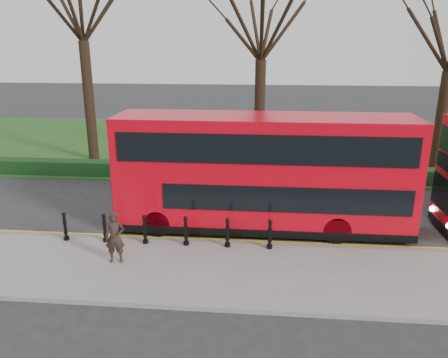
# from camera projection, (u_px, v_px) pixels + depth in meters

# --- Properties ---
(ground) EXTENTS (120.00, 120.00, 0.00)m
(ground) POSITION_uv_depth(u_px,v_px,m) (200.00, 233.00, 16.47)
(ground) COLOR #28282B
(ground) RESTS_ON ground
(pavement) EXTENTS (60.00, 4.00, 0.15)m
(pavement) POSITION_uv_depth(u_px,v_px,m) (187.00, 271.00, 13.60)
(pavement) COLOR gray
(pavement) RESTS_ON ground
(kerb) EXTENTS (60.00, 0.25, 0.16)m
(kerb) POSITION_uv_depth(u_px,v_px,m) (196.00, 243.00, 15.49)
(kerb) COLOR slate
(kerb) RESTS_ON ground
(grass_verge) EXTENTS (60.00, 18.00, 0.06)m
(grass_verge) POSITION_uv_depth(u_px,v_px,m) (231.00, 144.00, 30.70)
(grass_verge) COLOR #1B4818
(grass_verge) RESTS_ON ground
(hedge) EXTENTS (60.00, 0.90, 0.80)m
(hedge) POSITION_uv_depth(u_px,v_px,m) (219.00, 172.00, 22.80)
(hedge) COLOR black
(hedge) RESTS_ON ground
(yellow_line_outer) EXTENTS (60.00, 0.10, 0.01)m
(yellow_line_outer) POSITION_uv_depth(u_px,v_px,m) (198.00, 241.00, 15.80)
(yellow_line_outer) COLOR yellow
(yellow_line_outer) RESTS_ON ground
(yellow_line_inner) EXTENTS (60.00, 0.10, 0.01)m
(yellow_line_inner) POSITION_uv_depth(u_px,v_px,m) (198.00, 238.00, 15.99)
(yellow_line_inner) COLOR yellow
(yellow_line_inner) RESTS_ON ground
(tree_mid) EXTENTS (6.93, 6.93, 10.83)m
(tree_mid) POSITION_uv_depth(u_px,v_px,m) (262.00, 23.00, 23.42)
(tree_mid) COLOR black
(tree_mid) RESTS_ON ground
(bollard_row) EXTENTS (7.35, 0.15, 1.00)m
(bollard_row) POSITION_uv_depth(u_px,v_px,m) (165.00, 231.00, 15.08)
(bollard_row) COLOR black
(bollard_row) RESTS_ON pavement
(bus_lead) EXTENTS (10.91, 2.51, 4.34)m
(bus_lead) POSITION_uv_depth(u_px,v_px,m) (263.00, 174.00, 16.27)
(bus_lead) COLOR red
(bus_lead) RESTS_ON ground
(pedestrian) EXTENTS (0.67, 0.49, 1.69)m
(pedestrian) POSITION_uv_depth(u_px,v_px,m) (115.00, 237.00, 13.76)
(pedestrian) COLOR #2D211C
(pedestrian) RESTS_ON pavement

